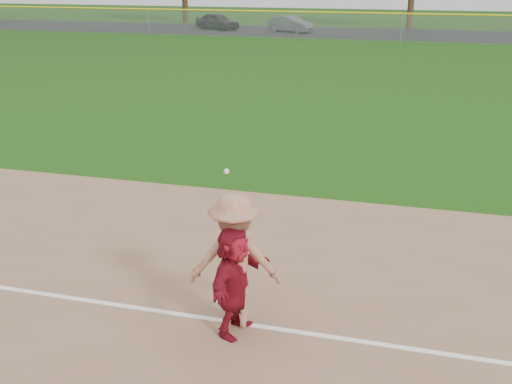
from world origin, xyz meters
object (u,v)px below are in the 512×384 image
(base_runner, at_px, (234,281))
(car_left, at_px, (217,21))
(first_base, at_px, (230,304))
(car_mid, at_px, (291,24))

(base_runner, xyz_separation_m, car_left, (-16.52, 46.83, -0.12))
(first_base, height_order, car_left, car_left)
(first_base, relative_size, car_mid, 0.09)
(base_runner, height_order, car_mid, base_runner)
(first_base, distance_m, car_mid, 46.44)
(base_runner, bearing_deg, first_base, 33.63)
(base_runner, xyz_separation_m, car_mid, (-9.78, 46.13, -0.17))
(base_runner, relative_size, car_left, 0.40)
(first_base, distance_m, car_left, 48.93)
(car_mid, bearing_deg, base_runner, -145.03)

